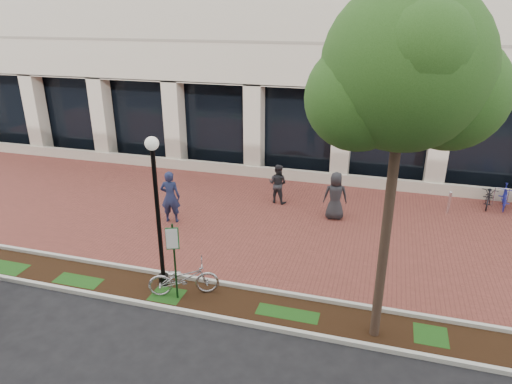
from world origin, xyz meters
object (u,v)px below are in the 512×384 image
(parking_sign, at_px, (174,252))
(locked_bicycle, at_px, (184,278))
(bollard, at_px, (449,202))
(pedestrian_left, at_px, (170,197))
(pedestrian_right, at_px, (335,196))
(pedestrian_mid, at_px, (278,184))
(lamppost, at_px, (157,205))
(street_tree, at_px, (407,79))

(parking_sign, bearing_deg, locked_bicycle, 48.51)
(bollard, bearing_deg, parking_sign, -133.30)
(pedestrian_left, xyz_separation_m, pedestrian_right, (5.70, 1.93, -0.07))
(locked_bicycle, bearing_deg, pedestrian_mid, -31.14)
(lamppost, distance_m, pedestrian_left, 4.42)
(parking_sign, distance_m, pedestrian_mid, 7.33)
(street_tree, distance_m, pedestrian_mid, 9.84)
(street_tree, relative_size, locked_bicycle, 4.12)
(parking_sign, xyz_separation_m, pedestrian_left, (-2.29, 4.39, -0.45))
(parking_sign, distance_m, bollard, 11.03)
(parking_sign, bearing_deg, street_tree, -20.66)
(bollard, bearing_deg, pedestrian_left, -159.82)
(parking_sign, height_order, lamppost, lamppost)
(pedestrian_left, distance_m, bollard, 10.48)
(lamppost, relative_size, bollard, 4.73)
(lamppost, relative_size, pedestrian_left, 2.21)
(lamppost, xyz_separation_m, pedestrian_left, (-1.62, 3.85, -1.46))
(lamppost, xyz_separation_m, locked_bicycle, (0.77, -0.28, -1.93))
(parking_sign, xyz_separation_m, locked_bicycle, (0.10, 0.25, -0.93))
(street_tree, xyz_separation_m, bollard, (2.32, 7.98, -5.55))
(locked_bicycle, height_order, pedestrian_left, pedestrian_left)
(street_tree, bearing_deg, pedestrian_mid, 120.24)
(street_tree, xyz_separation_m, pedestrian_mid, (-4.20, 7.21, -5.21))
(pedestrian_left, distance_m, pedestrian_mid, 4.36)
(pedestrian_mid, relative_size, pedestrian_right, 0.89)
(parking_sign, relative_size, pedestrian_mid, 1.39)
(pedestrian_right, xyz_separation_m, bollard, (4.12, 1.68, -0.44))
(lamppost, height_order, street_tree, street_tree)
(locked_bicycle, distance_m, pedestrian_left, 4.79)
(pedestrian_left, bearing_deg, lamppost, 101.96)
(pedestrian_mid, xyz_separation_m, pedestrian_right, (2.40, -0.91, 0.10))
(street_tree, distance_m, pedestrian_left, 10.04)
(parking_sign, height_order, street_tree, street_tree)
(pedestrian_mid, height_order, pedestrian_right, pedestrian_right)
(lamppost, relative_size, pedestrian_right, 2.39)
(bollard, bearing_deg, street_tree, -106.19)
(lamppost, height_order, pedestrian_right, lamppost)
(parking_sign, height_order, locked_bicycle, parking_sign)
(lamppost, height_order, pedestrian_left, lamppost)
(pedestrian_left, bearing_deg, pedestrian_mid, -150.12)
(street_tree, bearing_deg, pedestrian_left, 149.79)
(pedestrian_right, bearing_deg, parking_sign, 51.91)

